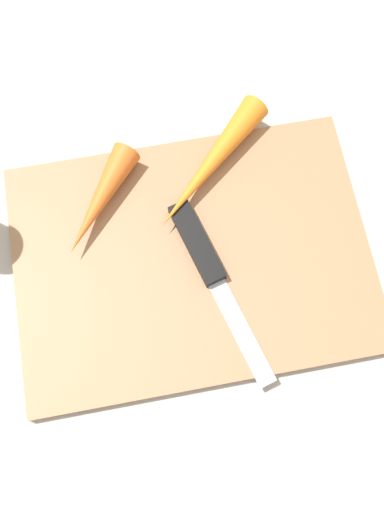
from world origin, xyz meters
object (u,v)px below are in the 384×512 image
(cutting_board, at_px, (192,258))
(carrot_long, at_px, (211,164))
(knife, at_px, (203,254))
(carrot_short, at_px, (100,201))

(cutting_board, height_order, carrot_long, carrot_long)
(cutting_board, bearing_deg, carrot_long, -111.90)
(knife, bearing_deg, cutting_board, -115.04)
(carrot_long, bearing_deg, carrot_short, -34.33)
(cutting_board, xyz_separation_m, carrot_short, (0.08, -0.07, 0.02))
(carrot_short, xyz_separation_m, carrot_long, (-0.12, -0.02, 0.00))
(knife, bearing_deg, carrot_short, -143.15)
(cutting_board, distance_m, carrot_long, 0.10)
(carrot_short, height_order, carrot_long, same)
(carrot_short, relative_size, carrot_long, 0.73)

